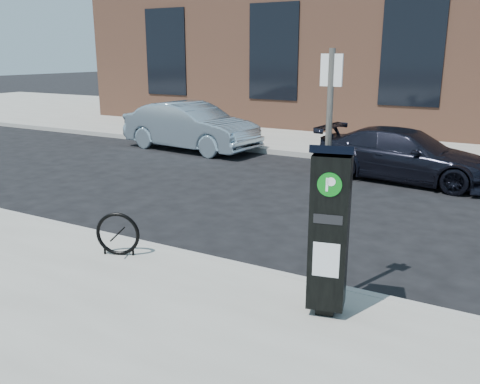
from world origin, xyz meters
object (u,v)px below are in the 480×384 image
Objects in this scene: car_dark at (405,155)px; car_silver at (191,126)px; sign_pole at (326,179)px; bike_rack at (118,234)px; parking_kiosk at (329,229)px.

car_silver is at bearing 89.67° from car_dark.
sign_pole is 3.19m from bike_rack.
bike_rack is at bearing 167.26° from car_dark.
car_dark is (2.47, 7.21, 0.15)m from bike_rack.
bike_rack is 0.14× the size of car_silver.
sign_pole reaches higher than bike_rack.
parking_kiosk is 3.26m from bike_rack.
parking_kiosk is at bearing -131.36° from car_silver.
parking_kiosk is 0.46× the size of car_dark.
parking_kiosk reaches higher than car_dark.
sign_pole reaches higher than car_silver.
car_silver is 6.79m from car_dark.
parking_kiosk is at bearing -25.17° from bike_rack.
car_silver is (-7.26, 7.70, -0.83)m from sign_pole.
car_dark is at bearing -90.44° from car_silver.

